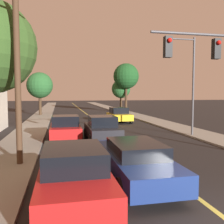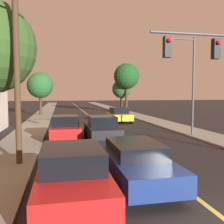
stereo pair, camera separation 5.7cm
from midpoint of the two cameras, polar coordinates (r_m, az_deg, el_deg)
The scene contains 14 objects.
road_surface at distance 40.77m, azimuth -6.57°, elevation 0.06°, with size 9.66×80.00×0.01m.
sidewalk_left at distance 40.66m, azimuth -15.14°, elevation 0.01°, with size 2.50×80.00×0.12m.
sidewalk_right at distance 41.77m, azimuth 1.76°, elevation 0.26°, with size 2.50×80.00×0.12m.
car_near_lane_front at distance 8.61m, azimuth 4.98°, elevation -10.78°, with size 1.89×5.13×1.38m.
car_near_lane_second at distance 14.92m, azimuth -2.43°, elevation -3.96°, with size 1.85×4.13×1.65m.
car_outer_lane_front at distance 6.83m, azimuth -9.03°, elevation -14.25°, with size 1.86×4.47×1.62m.
car_outer_lane_second at distance 15.99m, azimuth -10.75°, elevation -3.57°, with size 1.96×3.89×1.60m.
car_far_oncoming at distance 25.61m, azimuth 1.57°, elevation -0.68°, with size 2.05×3.96×1.54m.
traffic_signal_mast at distance 12.57m, azimuth 23.72°, elevation 9.70°, with size 5.30×0.42×5.72m.
streetlamp_right at distance 17.84m, azimuth 16.64°, elevation 8.78°, with size 2.03×0.36×6.63m.
utility_pole_left at distance 10.75m, azimuth -20.96°, elevation 8.97°, with size 1.60×0.24×7.26m.
tree_left_far at distance 34.63m, azimuth -16.24°, elevation 5.85°, with size 3.43×3.43×5.65m.
tree_right_near at distance 38.79m, azimuth 3.20°, elevation 8.13°, with size 3.92×3.92×7.46m.
tree_right_far at distance 40.13m, azimuth 2.03°, elevation 5.27°, with size 2.98×2.98×5.08m.
Camera 1 is at (-3.81, -4.48, 2.98)m, focal length 40.00 mm.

